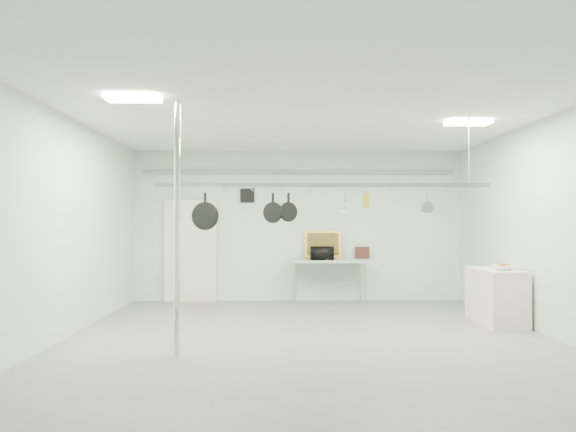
{
  "coord_description": "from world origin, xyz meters",
  "views": [
    {
      "loc": [
        -0.45,
        -6.99,
        1.65
      ],
      "look_at": [
        -0.29,
        1.0,
        1.77
      ],
      "focal_mm": 32.0,
      "sensor_mm": 36.0,
      "label": 1
    }
  ],
  "objects_px": {
    "microwave": "(322,253)",
    "chrome_pole": "(177,227)",
    "pot_rack": "(323,183)",
    "side_cabinet": "(496,296)",
    "skillet_left": "(205,212)",
    "coffee_canister": "(328,255)",
    "fruit_bowl": "(503,268)",
    "prep_table": "(328,263)",
    "skillet_mid": "(273,207)",
    "skillet_right": "(288,207)"
  },
  "relations": [
    {
      "from": "microwave",
      "to": "chrome_pole",
      "type": "bearing_deg",
      "value": 66.5
    },
    {
      "from": "chrome_pole",
      "to": "pot_rack",
      "type": "distance_m",
      "value": 2.19
    },
    {
      "from": "chrome_pole",
      "to": "side_cabinet",
      "type": "relative_size",
      "value": 2.67
    },
    {
      "from": "skillet_left",
      "to": "coffee_canister",
      "type": "bearing_deg",
      "value": 68.66
    },
    {
      "from": "side_cabinet",
      "to": "fruit_bowl",
      "type": "distance_m",
      "value": 0.54
    },
    {
      "from": "pot_rack",
      "to": "skillet_left",
      "type": "height_order",
      "value": "pot_rack"
    },
    {
      "from": "side_cabinet",
      "to": "pot_rack",
      "type": "distance_m",
      "value": 3.62
    },
    {
      "from": "prep_table",
      "to": "pot_rack",
      "type": "bearing_deg",
      "value": -96.91
    },
    {
      "from": "side_cabinet",
      "to": "coffee_canister",
      "type": "bearing_deg",
      "value": 141.82
    },
    {
      "from": "microwave",
      "to": "coffee_canister",
      "type": "xyz_separation_m",
      "value": [
        0.1,
        -0.09,
        -0.03
      ]
    },
    {
      "from": "skillet_left",
      "to": "skillet_mid",
      "type": "bearing_deg",
      "value": 11.84
    },
    {
      "from": "side_cabinet",
      "to": "chrome_pole",
      "type": "bearing_deg",
      "value": -157.59
    },
    {
      "from": "coffee_canister",
      "to": "microwave",
      "type": "bearing_deg",
      "value": 138.11
    },
    {
      "from": "pot_rack",
      "to": "skillet_mid",
      "type": "height_order",
      "value": "pot_rack"
    },
    {
      "from": "side_cabinet",
      "to": "skillet_mid",
      "type": "relative_size",
      "value": 3.0
    },
    {
      "from": "prep_table",
      "to": "chrome_pole",
      "type": "bearing_deg",
      "value": -118.71
    },
    {
      "from": "prep_table",
      "to": "coffee_canister",
      "type": "distance_m",
      "value": 0.25
    },
    {
      "from": "prep_table",
      "to": "skillet_right",
      "type": "relative_size",
      "value": 4.02
    },
    {
      "from": "coffee_canister",
      "to": "side_cabinet",
      "type": "bearing_deg",
      "value": -38.18
    },
    {
      "from": "skillet_mid",
      "to": "side_cabinet",
      "type": "bearing_deg",
      "value": 39.07
    },
    {
      "from": "pot_rack",
      "to": "skillet_mid",
      "type": "xyz_separation_m",
      "value": [
        -0.72,
        0.0,
        -0.34
      ]
    },
    {
      "from": "fruit_bowl",
      "to": "skillet_mid",
      "type": "bearing_deg",
      "value": -166.61
    },
    {
      "from": "side_cabinet",
      "to": "pot_rack",
      "type": "height_order",
      "value": "pot_rack"
    },
    {
      "from": "chrome_pole",
      "to": "prep_table",
      "type": "height_order",
      "value": "chrome_pole"
    },
    {
      "from": "skillet_left",
      "to": "side_cabinet",
      "type": "bearing_deg",
      "value": 25.2
    },
    {
      "from": "fruit_bowl",
      "to": "skillet_right",
      "type": "relative_size",
      "value": 0.84
    },
    {
      "from": "side_cabinet",
      "to": "skillet_right",
      "type": "distance_m",
      "value": 3.89
    },
    {
      "from": "side_cabinet",
      "to": "skillet_mid",
      "type": "xyz_separation_m",
      "value": [
        -3.67,
        -1.1,
        1.43
      ]
    },
    {
      "from": "prep_table",
      "to": "microwave",
      "type": "relative_size",
      "value": 3.3
    },
    {
      "from": "side_cabinet",
      "to": "fruit_bowl",
      "type": "bearing_deg",
      "value": -82.4
    },
    {
      "from": "chrome_pole",
      "to": "prep_table",
      "type": "distance_m",
      "value": 4.85
    },
    {
      "from": "pot_rack",
      "to": "skillet_mid",
      "type": "distance_m",
      "value": 0.8
    },
    {
      "from": "chrome_pole",
      "to": "skillet_mid",
      "type": "bearing_deg",
      "value": 37.34
    },
    {
      "from": "prep_table",
      "to": "microwave",
      "type": "height_order",
      "value": "microwave"
    },
    {
      "from": "prep_table",
      "to": "coffee_canister",
      "type": "xyz_separation_m",
      "value": [
        -0.03,
        -0.17,
        0.18
      ]
    },
    {
      "from": "fruit_bowl",
      "to": "skillet_right",
      "type": "xyz_separation_m",
      "value": [
        -3.48,
        -0.88,
        0.95
      ]
    },
    {
      "from": "prep_table",
      "to": "pot_rack",
      "type": "height_order",
      "value": "pot_rack"
    },
    {
      "from": "pot_rack",
      "to": "skillet_left",
      "type": "distance_m",
      "value": 1.73
    },
    {
      "from": "microwave",
      "to": "skillet_right",
      "type": "xyz_separation_m",
      "value": [
        -0.76,
        -3.22,
        0.85
      ]
    },
    {
      "from": "prep_table",
      "to": "skillet_left",
      "type": "height_order",
      "value": "skillet_left"
    },
    {
      "from": "skillet_left",
      "to": "skillet_right",
      "type": "relative_size",
      "value": 1.33
    },
    {
      "from": "skillet_mid",
      "to": "skillet_right",
      "type": "bearing_deg",
      "value": 22.38
    },
    {
      "from": "pot_rack",
      "to": "microwave",
      "type": "relative_size",
      "value": 9.9
    },
    {
      "from": "microwave",
      "to": "skillet_left",
      "type": "distance_m",
      "value": 3.85
    },
    {
      "from": "fruit_bowl",
      "to": "skillet_left",
      "type": "relative_size",
      "value": 0.63
    },
    {
      "from": "pot_rack",
      "to": "skillet_left",
      "type": "xyz_separation_m",
      "value": [
        -1.68,
        0.0,
        -0.41
      ]
    },
    {
      "from": "chrome_pole",
      "to": "skillet_mid",
      "type": "height_order",
      "value": "chrome_pole"
    },
    {
      "from": "coffee_canister",
      "to": "skillet_mid",
      "type": "distance_m",
      "value": 3.43
    },
    {
      "from": "chrome_pole",
      "to": "side_cabinet",
      "type": "bearing_deg",
      "value": 22.41
    },
    {
      "from": "pot_rack",
      "to": "skillet_right",
      "type": "distance_m",
      "value": 0.6
    }
  ]
}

